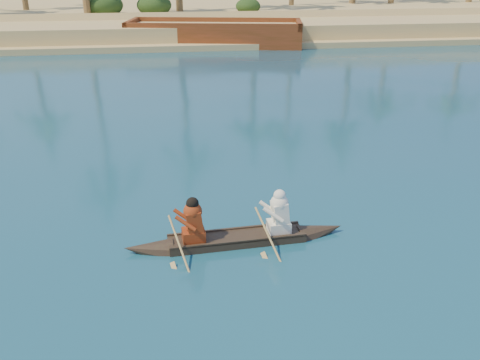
{
  "coord_description": "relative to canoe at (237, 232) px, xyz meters",
  "views": [
    {
      "loc": [
        -9.31,
        -11.24,
        5.4
      ],
      "look_at": [
        -7.71,
        -0.21,
        0.73
      ],
      "focal_mm": 40.0,
      "sensor_mm": 36.0,
      "label": 1
    }
  ],
  "objects": [
    {
      "name": "canoe",
      "position": [
        0.0,
        0.0,
        0.0
      ],
      "size": [
        4.57,
        0.91,
        1.25
      ],
      "rotation": [
        0.0,
        0.0,
        0.07
      ],
      "color": "#2F281A",
      "rests_on": "ground"
    },
    {
      "name": "shrub_cluster",
      "position": [
        8.0,
        33.25,
        0.96
      ],
      "size": [
        100.0,
        6.0,
        2.4
      ],
      "primitive_type": null,
      "color": "#1A3212",
      "rests_on": "ground"
    },
    {
      "name": "sandy_embankment",
      "position": [
        8.0,
        48.64,
        0.29
      ],
      "size": [
        150.0,
        51.0,
        1.5
      ],
      "color": "tan",
      "rests_on": "ground"
    },
    {
      "name": "barge_mid",
      "position": [
        2.18,
        26.16,
        0.41
      ],
      "size": [
        11.68,
        5.85,
        1.86
      ],
      "rotation": [
        0.0,
        0.0,
        -0.2
      ],
      "color": "maroon",
      "rests_on": "ground"
    }
  ]
}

